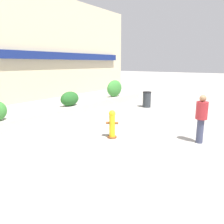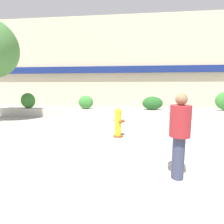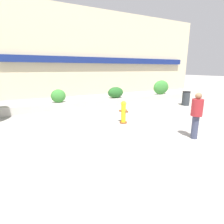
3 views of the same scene
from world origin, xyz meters
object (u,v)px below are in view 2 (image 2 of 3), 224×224
Objects in this scene: hedge_bush_0 at (28,101)px; hedge_bush_2 at (152,103)px; hedge_bush_1 at (86,102)px; fire_hydrant at (118,122)px; pedestrian at (180,131)px.

hedge_bush_0 is 7.77m from hedge_bush_2.
hedge_bush_0 is at bearing 180.00° from hedge_bush_2.
hedge_bush_0 is 3.76m from hedge_bush_1.
pedestrian is at bearing -63.55° from fire_hydrant.
pedestrian is at bearing -92.59° from hedge_bush_2.
hedge_bush_2 is at bearing 0.00° from hedge_bush_1.
hedge_bush_1 is at bearing 118.97° from fire_hydrant.
hedge_bush_0 is at bearing 136.91° from pedestrian.
pedestrian is (-0.32, -6.98, 0.09)m from hedge_bush_2.
hedge_bush_1 reaches higher than hedge_bush_2.
fire_hydrant is at bearing -112.74° from hedge_bush_2.
hedge_bush_2 reaches higher than fire_hydrant.
hedge_bush_2 is 0.69× the size of pedestrian.
fire_hydrant is at bearing 116.45° from pedestrian.
hedge_bush_2 is at bearing 0.00° from hedge_bush_0.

